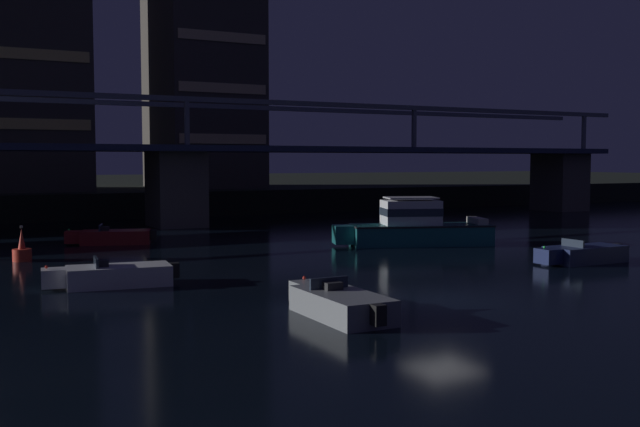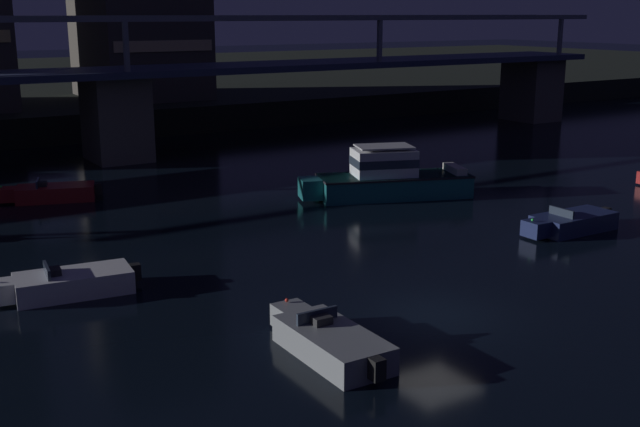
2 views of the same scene
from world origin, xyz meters
TOP-DOWN VIEW (x-y plane):
  - ground_plane at (0.00, 0.00)m, footprint 400.00×400.00m
  - river_bridge at (-0.00, 32.85)m, footprint 82.98×6.40m
  - cabin_cruiser_near_left at (8.78, 14.48)m, footprint 9.30×5.22m
  - speedboat_near_center at (-6.71, 23.11)m, footprint 5.15×2.88m
  - speedboat_near_right at (-4.61, -0.72)m, footprint 1.80×5.19m
  - speedboat_mid_left at (11.67, 4.68)m, footprint 5.19×1.81m
  - speedboat_mid_center at (-9.71, 8.24)m, footprint 5.23×2.22m

SIDE VIEW (x-z plane):
  - ground_plane at x=0.00m, z-range 0.00..0.00m
  - speedboat_near_center at x=-6.71m, z-range -0.17..0.99m
  - speedboat_near_right at x=-4.61m, z-range -0.17..0.99m
  - speedboat_mid_left at x=11.67m, z-range -0.17..0.99m
  - speedboat_mid_center at x=-9.71m, z-range -0.17..0.99m
  - cabin_cruiser_near_left at x=8.78m, z-range -0.34..2.45m
  - river_bridge at x=0.00m, z-range -0.27..9.11m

